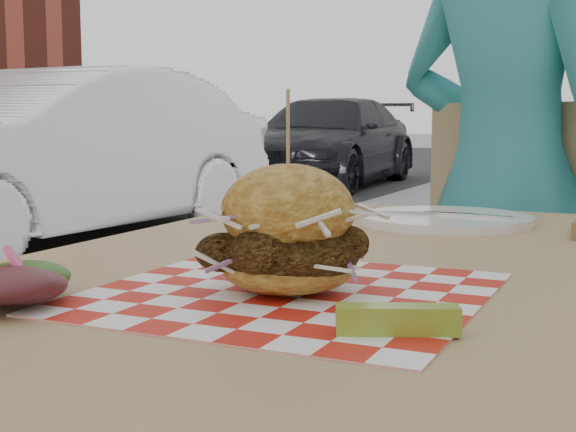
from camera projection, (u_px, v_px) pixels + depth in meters
The scene contains 9 objects.
diner at pixel (505, 181), 1.79m from camera, with size 0.56×0.37×1.55m, color teal.
car_white at pixel (52, 156), 5.78m from camera, with size 1.34×3.86×1.27m, color white.
car_dark at pixel (327, 142), 10.57m from camera, with size 1.63×4.00×1.16m, color black.
patio_table at pixel (365, 330), 0.93m from camera, with size 0.80×1.20×0.75m.
patio_chair at pixel (517, 284), 1.77m from camera, with size 0.54×0.54×0.95m.
paper_liner at pixel (288, 293), 0.77m from camera, with size 0.36×0.36×0.00m, color red.
sandwich at pixel (288, 237), 0.76m from camera, with size 0.17×0.17×0.19m.
pickle_spear at pixel (398, 320), 0.62m from camera, with size 0.10×0.02×0.02m, color olive.
place_setting at pixel (445, 219), 1.26m from camera, with size 0.27×0.27×0.02m.
Camera 1 is at (0.37, -0.73, 0.92)m, focal length 50.00 mm.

